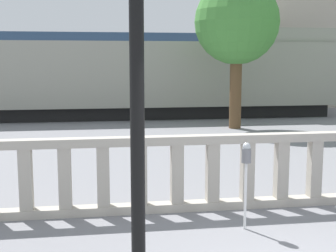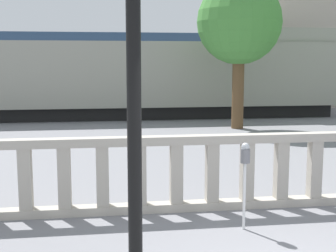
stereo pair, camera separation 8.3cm
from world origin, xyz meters
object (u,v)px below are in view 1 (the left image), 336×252
at_px(train_near, 84,78).
at_px(tree_right, 237,23).
at_px(parking_meter, 246,162).
at_px(train_far, 157,67).

relative_size(train_near, tree_right, 4.10).
bearing_deg(train_near, tree_right, -35.48).
height_order(parking_meter, train_far, train_far).
relative_size(parking_meter, train_far, 0.05).
relative_size(train_near, train_far, 0.92).
distance_m(parking_meter, tree_right, 10.76).
bearing_deg(train_near, train_far, 60.73).
bearing_deg(train_near, parking_meter, -79.25).
relative_size(train_far, tree_right, 4.46).
relative_size(parking_meter, train_near, 0.06).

